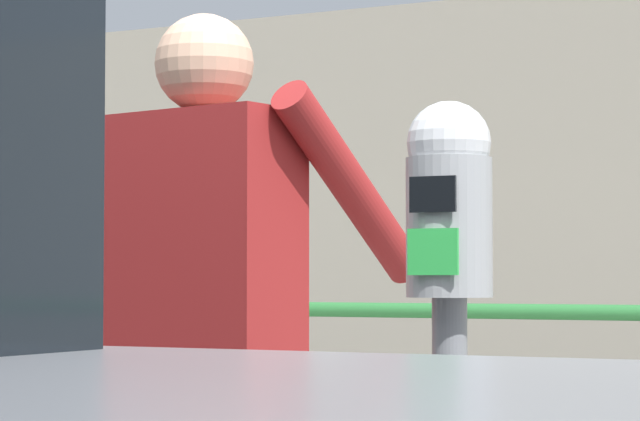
# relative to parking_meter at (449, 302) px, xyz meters

# --- Properties ---
(parking_meter) EXTENTS (0.17, 0.18, 1.45)m
(parking_meter) POSITION_rel_parking_meter_xyz_m (0.00, 0.00, 0.00)
(parking_meter) COLOR slate
(parking_meter) RESTS_ON sidewalk_curb
(pedestrian_at_meter) EXTENTS (0.69, 0.57, 1.71)m
(pedestrian_at_meter) POSITION_rel_parking_meter_xyz_m (-0.66, 0.16, -0.07)
(pedestrian_at_meter) COLOR slate
(pedestrian_at_meter) RESTS_ON sidewalk_curb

